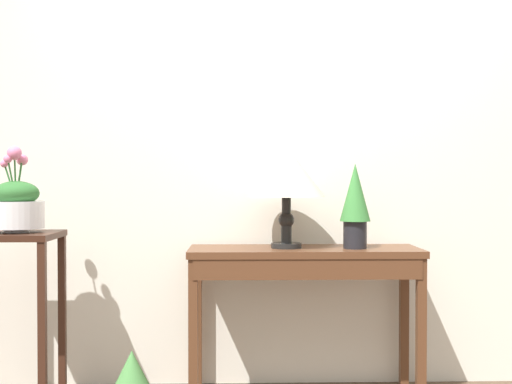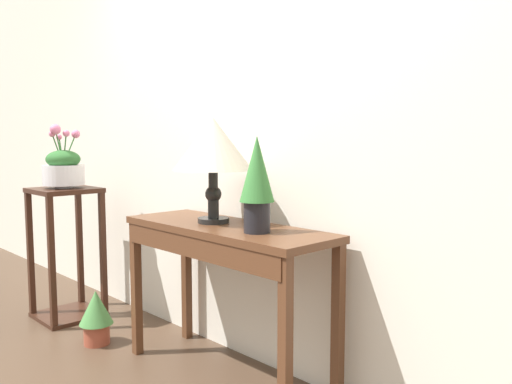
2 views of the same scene
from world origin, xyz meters
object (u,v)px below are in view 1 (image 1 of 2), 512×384
Objects in this scene: console_table at (305,271)px; pedestal_stand_left at (17,323)px; table_lamp at (286,174)px; potted_plant_floor at (132,380)px; potted_plant_on_console at (355,202)px; planter_bowl_wide at (16,205)px.

pedestal_stand_left is (-1.40, -0.16, -0.22)m from console_table.
table_lamp reaches higher than potted_plant_floor.
potted_plant_floor is at bearing -167.84° from potted_plant_on_console.
console_table is 2.73× the size of potted_plant_on_console.
pedestal_stand_left is at bearing -172.00° from table_lamp.
potted_plant_floor is (-0.75, -0.27, -0.97)m from table_lamp.
planter_bowl_wide reaches higher than pedestal_stand_left.
planter_bowl_wide is (-1.65, -0.15, -0.01)m from potted_plant_on_console.
table_lamp reaches higher than potted_plant_on_console.
planter_bowl_wide is at bearing -174.81° from potted_plant_on_console.
potted_plant_on_console is 0.50× the size of pedestal_stand_left.
pedestal_stand_left is 0.57m from planter_bowl_wide.
pedestal_stand_left is (-1.65, -0.15, -0.58)m from potted_plant_on_console.
pedestal_stand_left is at bearing -173.47° from console_table.
potted_plant_floor is at bearing -163.67° from console_table.
potted_plant_floor is (-0.84, -0.25, -0.48)m from console_table.
table_lamp is 1.64× the size of potted_plant_floor.
console_table is at bearing 16.33° from potted_plant_floor.
planter_bowl_wide is at bearing 171.38° from potted_plant_floor.
console_table reaches higher than potted_plant_floor.
potted_plant_on_console reaches higher than console_table.
potted_plant_floor is (0.56, -0.09, -0.82)m from planter_bowl_wide.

